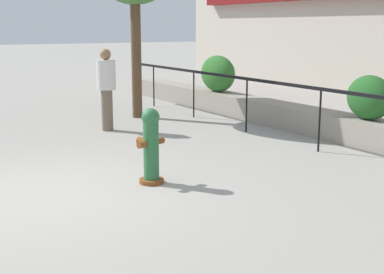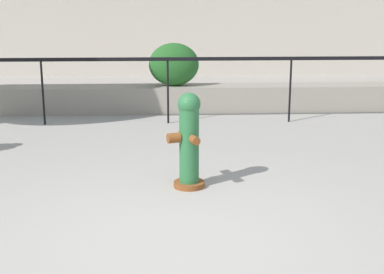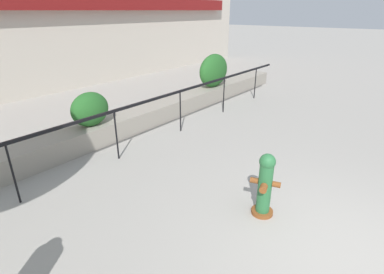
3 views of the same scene
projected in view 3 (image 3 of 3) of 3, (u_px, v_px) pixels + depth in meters
name	position (u px, v px, depth m)	size (l,w,h in m)	color
ground_plane	(357.00, 264.00, 3.94)	(120.00, 120.00, 0.00)	#9E9991
planter_wall_low	(89.00, 136.00, 7.28)	(18.00, 0.70, 0.50)	gray
fence_railing_segment	(114.00, 116.00, 6.35)	(15.00, 0.05, 1.15)	black
hedge_bush_1	(90.00, 109.00, 7.12)	(0.96, 0.60, 0.82)	#235B23
hedge_bush_2	(214.00, 71.00, 10.75)	(1.46, 0.65, 1.16)	#235B23
fire_hydrant	(265.00, 185.00, 4.71)	(0.48, 0.48, 1.08)	brown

